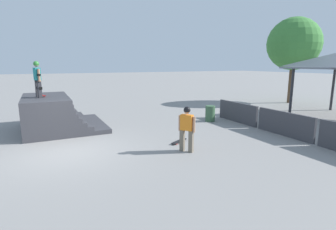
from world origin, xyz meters
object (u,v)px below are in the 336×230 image
at_px(tree_beside_pavilion, 294,44).
at_px(trash_bin, 210,114).
at_px(skateboard_on_ground, 179,141).
at_px(skater_on_deck, 37,77).
at_px(bystander_walking, 187,125).
at_px(skateboard_on_deck, 41,95).

xyz_separation_m(tree_beside_pavilion, trash_bin, (2.88, -9.67, -4.15)).
xyz_separation_m(skateboard_on_ground, trash_bin, (-2.71, 3.39, 0.37)).
xyz_separation_m(skater_on_deck, tree_beside_pavilion, (-1.37, 17.94, 2.05)).
height_order(skateboard_on_ground, tree_beside_pavilion, tree_beside_pavilion).
relative_size(skater_on_deck, tree_beside_pavilion, 0.24).
bearing_deg(bystander_walking, skateboard_on_ground, -50.82).
distance_m(bystander_walking, trash_bin, 5.30).
relative_size(skateboard_on_deck, skateboard_on_ground, 0.95).
bearing_deg(skater_on_deck, trash_bin, 64.68).
xyz_separation_m(skater_on_deck, skateboard_on_ground, (4.21, 4.88, -2.46)).
xyz_separation_m(skater_on_deck, trash_bin, (1.51, 8.27, -2.10)).
bearing_deg(skateboard_on_deck, skateboard_on_ground, 32.56).
distance_m(bystander_walking, skateboard_on_ground, 1.43).
relative_size(skater_on_deck, bystander_walking, 0.98).
relative_size(bystander_walking, skateboard_on_ground, 1.94).
distance_m(skater_on_deck, bystander_walking, 7.17).
bearing_deg(trash_bin, bystander_walking, -44.26).
xyz_separation_m(skateboard_on_ground, tree_beside_pavilion, (-5.58, 13.06, 4.52)).
distance_m(skateboard_on_deck, tree_beside_pavilion, 18.12).
bearing_deg(trash_bin, skateboard_on_deck, -102.74).
height_order(skateboard_on_ground, trash_bin, trash_bin).
distance_m(skater_on_deck, skateboard_on_ground, 6.90).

